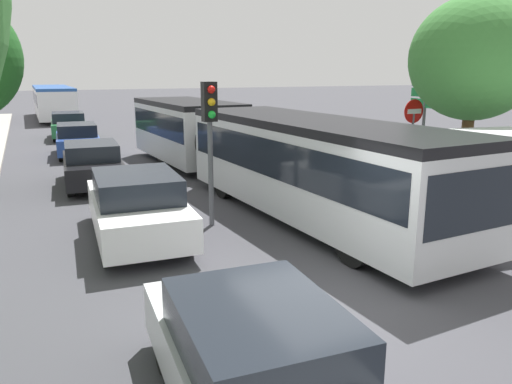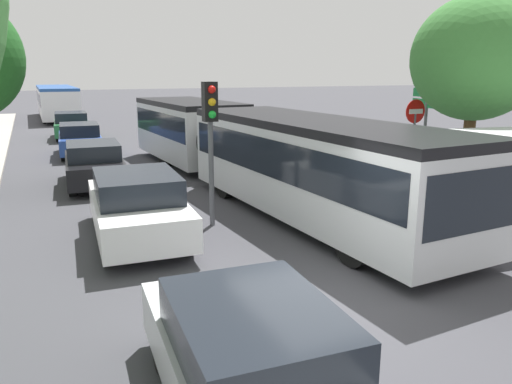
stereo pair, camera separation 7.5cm
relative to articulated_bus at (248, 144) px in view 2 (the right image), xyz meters
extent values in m
plane|color=#3D3D42|center=(-2.16, -8.07, -1.44)|extent=(200.00, 200.00, 0.00)
cube|color=silver|center=(0.21, -3.63, -0.16)|extent=(3.05, 9.52, 2.03)
cube|color=black|center=(0.21, -3.63, 0.21)|extent=(3.05, 9.15, 0.89)
cube|color=black|center=(0.21, -3.63, 0.96)|extent=(3.05, 9.52, 0.20)
cube|color=silver|center=(-0.30, 5.26, -0.16)|extent=(2.88, 6.56, 2.03)
cube|color=black|center=(-0.30, 5.26, 0.21)|extent=(2.89, 6.30, 0.89)
cube|color=black|center=(-0.30, 5.26, 0.96)|extent=(2.88, 6.56, 0.20)
cylinder|color=black|center=(-0.09, 1.56, -0.16)|extent=(1.92, 1.09, 1.86)
cube|color=black|center=(0.47, -8.28, 0.09)|extent=(2.22, 0.23, 1.09)
cylinder|color=black|center=(1.44, -6.57, -0.95)|extent=(0.35, 1.00, 0.99)
cylinder|color=black|center=(-0.68, -6.69, -0.95)|extent=(0.35, 1.00, 0.99)
cylinder|color=black|center=(1.09, -0.57, -0.95)|extent=(0.35, 1.00, 0.99)
cylinder|color=black|center=(-1.02, -0.69, -0.95)|extent=(0.35, 1.00, 0.99)
cylinder|color=black|center=(0.76, 5.32, -0.95)|extent=(0.35, 1.00, 0.99)
cylinder|color=black|center=(-1.36, 5.20, -0.95)|extent=(0.35, 1.00, 0.99)
cube|color=silver|center=(-4.09, 28.06, -0.16)|extent=(2.57, 11.53, 2.00)
cube|color=black|center=(-4.09, 28.06, 0.20)|extent=(2.59, 10.95, 0.84)
cube|color=#234C93|center=(-4.09, 28.06, 0.94)|extent=(2.57, 11.53, 0.20)
cylinder|color=black|center=(-5.17, 31.87, -0.94)|extent=(0.30, 1.00, 1.00)
cylinder|color=black|center=(-3.03, 31.87, -0.94)|extent=(0.30, 1.00, 1.00)
cylinder|color=black|center=(-5.16, 24.60, -0.94)|extent=(0.30, 1.00, 1.00)
cylinder|color=black|center=(-3.01, 24.61, -0.94)|extent=(0.30, 1.00, 1.00)
cube|color=#B7BABF|center=(-4.22, -9.87, -0.88)|extent=(1.91, 4.04, 0.64)
cube|color=black|center=(-4.23, -9.96, -0.31)|extent=(1.66, 2.16, 0.49)
cylinder|color=black|center=(-4.85, -8.56, -1.14)|extent=(0.24, 0.61, 0.60)
cylinder|color=black|center=(-3.44, -8.65, -1.14)|extent=(0.24, 0.61, 0.60)
cube|color=white|center=(-4.12, -3.38, -0.82)|extent=(2.09, 4.42, 0.70)
cube|color=black|center=(-4.12, -3.48, -0.21)|extent=(1.82, 2.36, 0.53)
cylinder|color=black|center=(-4.80, -1.96, -1.11)|extent=(0.27, 0.67, 0.66)
cylinder|color=black|center=(-3.26, -2.05, -1.11)|extent=(0.27, 0.67, 0.66)
cylinder|color=black|center=(-4.97, -4.71, -1.11)|extent=(0.27, 0.67, 0.66)
cylinder|color=black|center=(-3.43, -4.81, -1.11)|extent=(0.27, 0.67, 0.66)
cube|color=black|center=(-4.34, 2.57, -0.86)|extent=(1.97, 4.16, 0.66)
cube|color=black|center=(-4.34, 2.48, -0.28)|extent=(1.71, 2.22, 0.50)
cylinder|color=black|center=(-4.98, 3.91, -1.13)|extent=(0.25, 0.63, 0.62)
cylinder|color=black|center=(-3.54, 3.82, -1.13)|extent=(0.25, 0.63, 0.62)
cylinder|color=black|center=(-5.14, 1.32, -1.13)|extent=(0.25, 0.63, 0.62)
cylinder|color=black|center=(-3.69, 1.23, -1.13)|extent=(0.25, 0.63, 0.62)
cube|color=#284799|center=(-4.17, 9.04, -0.86)|extent=(1.96, 4.15, 0.66)
cube|color=black|center=(-4.18, 8.94, -0.28)|extent=(1.71, 2.22, 0.50)
cylinder|color=black|center=(-4.82, 10.38, -1.13)|extent=(0.25, 0.63, 0.62)
cylinder|color=black|center=(-3.37, 10.29, -1.13)|extent=(0.25, 0.63, 0.62)
cylinder|color=black|center=(-4.97, 7.78, -1.13)|extent=(0.25, 0.63, 0.62)
cylinder|color=black|center=(-3.53, 7.70, -1.13)|extent=(0.25, 0.63, 0.62)
cube|color=#236638|center=(-4.04, 15.30, -0.85)|extent=(2.01, 4.25, 0.67)
cube|color=black|center=(-4.04, 15.20, -0.26)|extent=(1.75, 2.27, 0.51)
cylinder|color=black|center=(-4.69, 16.67, -1.13)|extent=(0.26, 0.64, 0.63)
cylinder|color=black|center=(-3.22, 16.58, -1.13)|extent=(0.26, 0.64, 0.63)
cylinder|color=black|center=(-4.85, 14.02, -1.13)|extent=(0.26, 0.64, 0.63)
cylinder|color=black|center=(-3.38, 13.93, -1.13)|extent=(0.26, 0.64, 0.63)
cube|color=silver|center=(3.68, -6.35, -0.13)|extent=(4.36, 2.61, 2.00)
cube|color=silver|center=(1.21, -5.96, -0.60)|extent=(1.18, 2.02, 1.00)
cylinder|color=black|center=(1.48, -6.86, -1.08)|extent=(0.75, 0.35, 0.72)
cylinder|color=black|center=(1.74, -5.20, -1.08)|extent=(0.75, 0.35, 0.72)
cylinder|color=#56595E|center=(-2.29, -3.11, 0.26)|extent=(0.12, 0.12, 3.40)
cube|color=black|center=(-2.29, -3.11, 1.51)|extent=(0.32, 0.24, 0.90)
sphere|color=red|center=(-2.29, -3.26, 1.79)|extent=(0.18, 0.18, 0.18)
sphere|color=#EAAD14|center=(-2.29, -3.26, 1.51)|extent=(0.18, 0.18, 0.18)
sphere|color=green|center=(-2.29, -3.26, 1.23)|extent=(0.18, 0.18, 0.18)
cylinder|color=#56595E|center=(4.38, -2.41, -0.24)|extent=(0.08, 0.08, 2.40)
cylinder|color=red|center=(4.38, -2.41, 1.03)|extent=(0.70, 0.03, 0.70)
cube|color=white|center=(4.38, -2.43, 1.03)|extent=(0.50, 0.04, 0.14)
cylinder|color=#56595E|center=(5.60, -1.55, 0.36)|extent=(0.10, 0.10, 3.60)
cube|color=#197A38|center=(5.60, -1.55, 1.86)|extent=(0.16, 1.40, 0.28)
cube|color=#197A38|center=(5.60, -1.55, 1.52)|extent=(0.16, 1.40, 0.28)
cube|color=#197A38|center=(5.60, -1.55, 1.18)|extent=(0.16, 1.40, 0.28)
cylinder|color=#51381E|center=(5.33, -3.60, -0.09)|extent=(0.33, 0.33, 2.70)
ellipsoid|color=#3D7F38|center=(5.33, -3.60, 2.54)|extent=(3.55, 3.55, 3.42)
camera|label=1|loc=(-6.14, -14.06, 2.19)|focal=35.00mm
camera|label=2|loc=(-6.07, -14.09, 2.19)|focal=35.00mm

